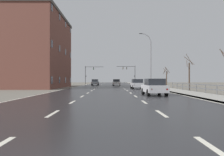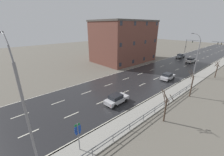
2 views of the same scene
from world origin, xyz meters
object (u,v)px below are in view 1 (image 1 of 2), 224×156
car_mid_centre (154,87)px  car_near_left (137,84)px  traffic_signal_left (89,72)px  traffic_signal_right (130,71)px  street_lamp_midground (150,61)px  car_near_right (95,82)px  car_far_right (117,82)px  brick_building (25,51)px

car_mid_centre → car_near_left: bearing=86.7°
traffic_signal_left → traffic_signal_right: bearing=-1.0°
traffic_signal_right → traffic_signal_left: (-13.13, 0.24, -0.23)m
street_lamp_midground → car_near_right: street_lamp_midground is taller
car_far_right → brick_building: bearing=-136.0°
car_near_left → brick_building: bearing=161.6°
traffic_signal_right → car_near_right: (-10.30, -13.47, -3.32)m
brick_building → car_near_right: bearing=59.0°
car_mid_centre → car_far_right: bearing=91.3°
car_near_right → street_lamp_midground: bearing=-58.3°
street_lamp_midground → car_mid_centre: (-3.25, -22.59, -4.18)m
car_near_left → car_far_right: bearing=95.8°
car_far_right → car_mid_centre: bearing=-82.9°
traffic_signal_right → car_near_left: (-2.02, -38.88, -3.32)m
traffic_signal_right → car_mid_centre: traffic_signal_right is taller
car_near_left → car_mid_centre: same height
car_near_left → brick_building: (-19.98, 5.97, 5.89)m
car_near_right → brick_building: 23.44m
street_lamp_midground → car_mid_centre: size_ratio=2.43×
car_mid_centre → street_lamp_midground: bearing=79.1°
car_near_left → brick_building: 21.67m
car_near_right → car_far_right: size_ratio=0.98×
car_near_right → car_far_right: 7.15m
street_lamp_midground → car_near_right: size_ratio=2.46×
car_near_left → car_near_right: bearing=106.3°
car_mid_centre → brick_building: brick_building is taller
car_near_right → car_mid_centre: same height
traffic_signal_right → brick_building: 39.67m
traffic_signal_left → car_near_right: traffic_signal_left is taller
traffic_signal_left → brick_building: bearing=-105.0°
traffic_signal_left → car_far_right: bearing=-65.4°
traffic_signal_right → car_near_right: size_ratio=1.44×
street_lamp_midground → brick_building: brick_building is taller
car_near_right → car_far_right: same height
street_lamp_midground → brick_building: size_ratio=0.52×
car_mid_centre → brick_building: (-19.83, 22.09, 5.89)m
street_lamp_midground → car_near_left: bearing=-115.6°
car_near_left → brick_building: size_ratio=0.21×
street_lamp_midground → traffic_signal_right: 32.44m
street_lamp_midground → car_near_left: 8.31m
car_near_right → brick_building: bearing=-120.3°
car_near_right → car_mid_centre: bearing=-78.2°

